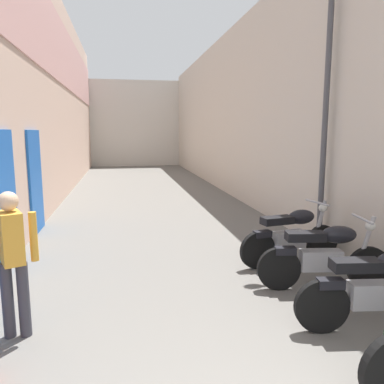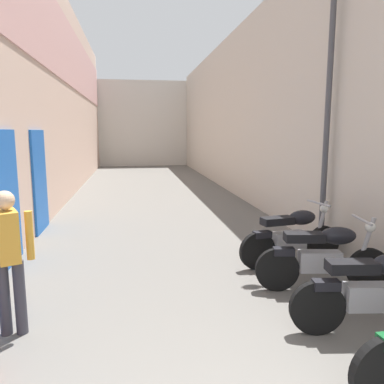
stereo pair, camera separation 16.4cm
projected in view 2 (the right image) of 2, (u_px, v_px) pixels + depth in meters
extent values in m
plane|color=#66635E|center=(160.00, 209.00, 10.72)|extent=(39.51, 39.51, 0.00)
cube|color=beige|center=(58.00, 94.00, 11.69)|extent=(0.40, 23.51, 6.61)
cube|color=blue|center=(7.00, 199.00, 6.07)|extent=(0.06, 1.10, 2.20)
cube|color=blue|center=(39.00, 181.00, 8.22)|extent=(0.06, 1.10, 2.20)
cube|color=#DBA39E|center=(62.00, 45.00, 11.50)|extent=(0.04, 23.51, 2.11)
cube|color=beige|center=(242.00, 113.00, 12.69)|extent=(0.40, 23.51, 5.54)
cube|color=beige|center=(143.00, 124.00, 24.69)|extent=(8.51, 2.00, 5.32)
cylinder|color=black|center=(317.00, 308.00, 4.05)|extent=(0.61, 0.16, 0.60)
cube|color=#9E9EA3|center=(371.00, 297.00, 4.04)|extent=(0.58, 0.28, 0.28)
cube|color=black|center=(352.00, 267.00, 3.98)|extent=(0.55, 0.29, 0.12)
cube|color=black|center=(326.00, 285.00, 4.01)|extent=(0.30, 0.18, 0.10)
cylinder|color=black|center=(369.00, 270.00, 5.17)|extent=(0.61, 0.17, 0.60)
cylinder|color=black|center=(277.00, 270.00, 5.17)|extent=(0.61, 0.17, 0.60)
cube|color=#9E9EA3|center=(320.00, 261.00, 5.15)|extent=(0.58, 0.29, 0.28)
ellipsoid|color=black|center=(338.00, 236.00, 5.09)|extent=(0.52, 0.33, 0.24)
cube|color=black|center=(304.00, 237.00, 5.10)|extent=(0.55, 0.30, 0.12)
cylinder|color=#9E9EA3|center=(365.00, 245.00, 5.11)|extent=(0.25, 0.10, 0.77)
cylinder|color=#9E9EA3|center=(362.00, 220.00, 5.06)|extent=(0.13, 0.58, 0.04)
sphere|color=silver|center=(370.00, 227.00, 5.07)|extent=(0.14, 0.14, 0.14)
cube|color=black|center=(284.00, 251.00, 5.13)|extent=(0.30, 0.18, 0.10)
cylinder|color=black|center=(323.00, 243.00, 6.38)|extent=(0.60, 0.18, 0.60)
cylinder|color=black|center=(257.00, 251.00, 5.99)|extent=(0.60, 0.18, 0.60)
cube|color=#9E9EA3|center=(289.00, 240.00, 6.15)|extent=(0.59, 0.29, 0.28)
ellipsoid|color=black|center=(302.00, 218.00, 6.17)|extent=(0.52, 0.34, 0.24)
cube|color=black|center=(277.00, 221.00, 6.02)|extent=(0.55, 0.31, 0.12)
cylinder|color=#9E9EA3|center=(321.00, 223.00, 6.31)|extent=(0.25, 0.10, 0.77)
cylinder|color=#9E9EA3|center=(318.00, 203.00, 6.23)|extent=(0.13, 0.58, 0.04)
sphere|color=silver|center=(324.00, 209.00, 6.28)|extent=(0.14, 0.14, 0.14)
cube|color=black|center=(262.00, 234.00, 5.97)|extent=(0.30, 0.19, 0.10)
cylinder|color=#383842|center=(4.00, 298.00, 4.03)|extent=(0.12, 0.12, 0.82)
cylinder|color=#383842|center=(20.00, 297.00, 4.05)|extent=(0.12, 0.12, 0.82)
cube|color=gold|center=(7.00, 236.00, 3.93)|extent=(0.32, 0.39, 0.54)
sphere|color=#DBB28E|center=(4.00, 200.00, 3.87)|extent=(0.20, 0.20, 0.20)
cylinder|color=gold|center=(30.00, 235.00, 3.97)|extent=(0.08, 0.08, 0.52)
cylinder|color=#47474C|center=(327.00, 122.00, 6.52)|extent=(0.10, 0.10, 4.65)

